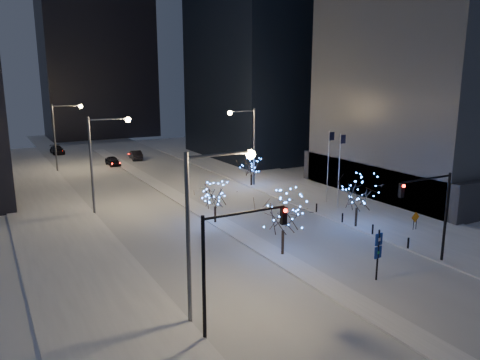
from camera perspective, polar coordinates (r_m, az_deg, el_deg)
ground at (r=31.80m, az=12.77°, el=-13.81°), size 160.00×160.00×0.00m
road at (r=60.82m, az=-9.68°, el=-0.88°), size 20.00×130.00×0.02m
median at (r=56.24m, az=-7.96°, el=-1.85°), size 2.00×80.00×0.15m
east_sidewalk at (r=55.26m, az=10.63°, el=-2.21°), size 10.00×90.00×0.15m
west_sidewalk at (r=43.54m, az=-20.51°, el=-6.86°), size 8.00×90.00×0.15m
midrise_block at (r=66.13m, az=25.44°, el=12.29°), size 30.00×22.00×30.00m
plinth at (r=67.20m, az=24.40°, el=1.18°), size 30.00×24.00×4.00m
horizon_block at (r=115.95m, az=-17.04°, el=15.52°), size 24.00×14.00×42.00m
street_lamp_w_near at (r=26.29m, az=-4.27°, el=-3.96°), size 4.40×0.56×10.00m
street_lamp_w_mid at (r=49.61m, az=-16.58°, el=3.39°), size 4.40×0.56×10.00m
street_lamp_w_far at (r=74.03m, az=-20.93°, el=5.96°), size 4.40×0.56×10.00m
street_lamp_east at (r=59.34m, az=0.99°, el=5.29°), size 3.90×0.56×10.00m
traffic_signal_west at (r=25.36m, az=-1.24°, el=-8.71°), size 5.26×0.43×7.00m
traffic_signal_east at (r=37.03m, az=22.49°, el=-2.80°), size 5.26×0.43×7.00m
flagpoles at (r=51.16m, az=11.39°, el=2.00°), size 1.35×2.60×8.00m
bollards at (r=44.88m, az=14.07°, el=-5.15°), size 0.16×12.16×0.90m
car_near at (r=77.10m, az=-15.24°, el=2.23°), size 1.81×4.28×1.45m
car_mid at (r=81.95m, az=-12.62°, el=3.00°), size 2.10×4.85×1.55m
car_far at (r=92.03m, az=-21.39°, el=3.43°), size 2.19×5.07×1.45m
holiday_tree_median_near at (r=36.62m, az=5.31°, el=-4.01°), size 5.12×5.12×5.15m
holiday_tree_median_far at (r=44.71m, az=-3.07°, el=-1.81°), size 3.81×3.81×4.12m
holiday_tree_plaza_near at (r=44.65m, az=14.13°, el=-1.50°), size 5.17×5.17×5.04m
holiday_tree_plaza_far at (r=60.02m, az=1.39°, el=1.68°), size 3.28×3.28×3.83m
wayfinding_sign at (r=33.93m, az=16.49°, el=-8.13°), size 0.66×0.14×3.70m
construction_sign at (r=45.86m, az=20.59°, el=-4.46°), size 1.03×0.06×1.70m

